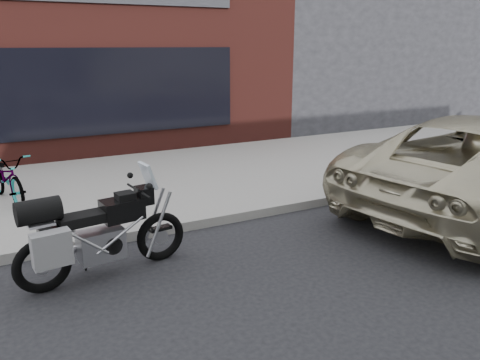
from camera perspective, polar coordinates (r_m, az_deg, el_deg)
near_sidewalk at (r=10.01m, az=-11.90°, el=0.24°), size 44.00×6.00×0.15m
storefront at (r=16.33m, az=-26.10°, el=12.80°), size 14.00×10.07×4.50m
neighbour_building at (r=20.52m, az=10.82°, el=16.58°), size 10.00×10.00×6.00m
motorcycle at (r=5.90m, az=-17.48°, el=-6.28°), size 2.14×0.88×1.36m
bicycle_front at (r=8.93m, az=-26.54°, el=0.30°), size 0.98×1.74×0.86m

